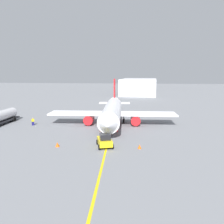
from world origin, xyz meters
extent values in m
plane|color=slate|center=(0.00, 0.00, 0.00)|extent=(400.00, 400.00, 0.00)
cylinder|color=white|center=(0.00, 0.00, 2.98)|extent=(22.22, 5.32, 3.96)
cube|color=red|center=(0.00, 0.00, 1.89)|extent=(20.95, 4.53, 1.11)
cone|color=white|center=(12.21, 0.76, 2.98)|extent=(3.29, 3.99, 3.80)
cone|color=white|center=(-12.82, -0.80, 3.38)|extent=(4.48, 3.63, 3.37)
cube|color=red|center=(-12.21, -0.76, 7.36)|extent=(3.22, 0.56, 5.20)
cube|color=white|center=(-12.21, -0.76, 3.38)|extent=(2.92, 8.53, 0.24)
cube|color=white|center=(-1.00, -0.06, 2.49)|extent=(6.55, 28.65, 0.36)
cylinder|color=red|center=(-0.52, 5.18, 1.24)|extent=(3.32, 2.29, 2.10)
cylinder|color=red|center=(0.12, -5.20, 1.24)|extent=(3.32, 2.29, 2.10)
cylinder|color=#4C4C51|center=(9.15, 0.57, 1.17)|extent=(0.24, 0.24, 1.24)
cylinder|color=black|center=(9.15, 0.57, 0.55)|extent=(1.12, 0.47, 1.10)
cylinder|color=#4C4C51|center=(-2.16, 2.47, 1.17)|extent=(0.24, 0.24, 1.24)
cylinder|color=black|center=(-2.16, 2.47, 0.55)|extent=(1.12, 0.47, 1.10)
cylinder|color=#4C4C51|center=(-1.84, -2.72, 1.17)|extent=(0.24, 0.24, 1.24)
cylinder|color=black|center=(-1.84, -2.72, 0.55)|extent=(1.12, 0.47, 1.10)
cube|color=#2D2D33|center=(1.58, -25.04, 0.70)|extent=(10.23, 2.62, 0.30)
cylinder|color=silver|center=(0.98, -25.05, 2.00)|extent=(7.42, 2.39, 2.30)
cylinder|color=black|center=(-1.03, -23.82, 0.55)|extent=(1.10, 0.36, 1.10)
cylinder|color=black|center=(-1.00, -26.32, 0.55)|extent=(1.10, 0.36, 1.10)
cube|color=yellow|center=(14.49, 0.56, 0.85)|extent=(4.03, 2.97, 0.90)
cube|color=black|center=(14.96, 0.71, 1.75)|extent=(1.81, 1.94, 0.90)
cylinder|color=black|center=(13.54, -0.78, 0.40)|extent=(0.85, 0.52, 0.80)
cylinder|color=black|center=(12.95, 1.13, 0.40)|extent=(0.85, 0.52, 0.80)
cylinder|color=black|center=(16.02, -0.01, 0.40)|extent=(0.85, 0.52, 0.80)
cylinder|color=black|center=(15.43, 1.90, 0.40)|extent=(0.85, 0.52, 0.80)
cube|color=navy|center=(2.15, -17.50, 0.42)|extent=(0.53, 0.54, 0.85)
cube|color=yellow|center=(2.15, -17.50, 1.15)|extent=(0.61, 0.63, 0.60)
sphere|color=tan|center=(2.15, -17.50, 1.59)|extent=(0.24, 0.24, 0.24)
cone|color=#F2590F|center=(14.75, 6.05, 0.32)|extent=(0.58, 0.58, 0.65)
cone|color=#F2590F|center=(15.39, -6.86, 0.36)|extent=(0.64, 0.64, 0.71)
cube|color=silver|center=(-73.79, 6.09, 4.21)|extent=(31.80, 20.21, 8.42)
cube|color=#4C515B|center=(-74.43, -2.99, 2.95)|extent=(21.38, 1.67, 5.56)
cube|color=yellow|center=(0.00, 0.00, 0.01)|extent=(74.27, 4.91, 0.01)
camera|label=1|loc=(47.28, 5.67, 11.48)|focal=35.11mm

